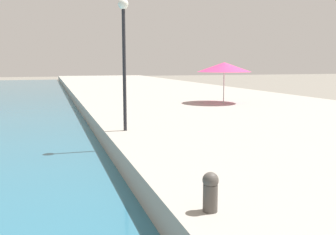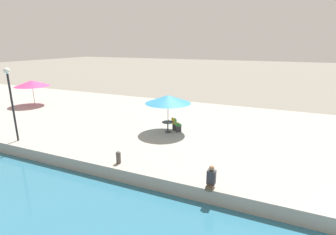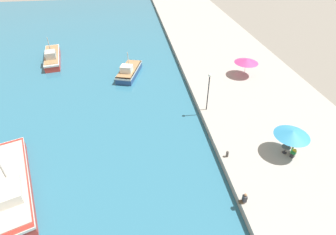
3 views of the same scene
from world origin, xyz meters
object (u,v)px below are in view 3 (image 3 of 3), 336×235
cafe_umbrella_pink (292,133)px  lamppost (209,86)px  cafe_chair_left (293,152)px  cafe_chair_right (293,154)px  cafe_table (286,148)px  cafe_umbrella_white (247,61)px  fishing_boat_mid (129,71)px  mooring_bollard (227,154)px  person_at_quay (244,199)px  fishing_boat_far (52,57)px  fishing_boat_near (10,185)px

cafe_umbrella_pink → lamppost: (-5.53, 7.94, 0.81)m
cafe_chair_left → cafe_chair_right: size_ratio=1.00×
cafe_table → cafe_umbrella_white: bearing=81.9°
cafe_umbrella_pink → cafe_table: size_ratio=3.92×
cafe_table → cafe_chair_left: (0.66, -0.30, -0.21)m
fishing_boat_mid → mooring_bollard: bearing=-47.9°
cafe_chair_right → lamppost: bearing=-89.9°
cafe_umbrella_white → cafe_chair_left: (-1.55, -15.89, -1.83)m
cafe_umbrella_pink → cafe_chair_left: (0.48, -0.36, -1.96)m
person_at_quay → fishing_boat_mid: bearing=108.7°
cafe_chair_right → person_at_quay: size_ratio=0.91×
fishing_boat_far → cafe_table: fishing_boat_far is taller
fishing_boat_far → mooring_bollard: (20.50, -25.60, 0.25)m
fishing_boat_mid → lamppost: size_ratio=1.46×
fishing_boat_near → cafe_umbrella_white: 30.86m
fishing_boat_near → person_at_quay: 18.86m
mooring_bollard → fishing_boat_mid: bearing=114.1°
fishing_boat_near → cafe_chair_left: size_ratio=12.28×
lamppost → cafe_chair_right: bearing=-56.2°
cafe_table → person_at_quay: person_at_quay is taller
cafe_chair_right → person_at_quay: bearing=-0.9°
fishing_boat_near → person_at_quay: bearing=-33.1°
cafe_chair_left → cafe_chair_right: bearing=-15.9°
person_at_quay → mooring_bollard: bearing=85.6°
fishing_boat_near → lamppost: bearing=4.0°
fishing_boat_near → cafe_umbrella_pink: 24.48m
cafe_umbrella_pink → cafe_umbrella_white: bearing=82.5°
cafe_chair_right → fishing_boat_far: bearing=-78.8°
fishing_boat_mid → person_at_quay: 25.10m
person_at_quay → cafe_umbrella_pink: bearing=37.9°
fishing_boat_mid → cafe_umbrella_white: (16.13, -3.54, 2.13)m
fishing_boat_far → cafe_chair_right: 37.40m
cafe_umbrella_pink → cafe_chair_right: cafe_umbrella_pink is taller
lamppost → person_at_quay: bearing=-92.3°
cafe_umbrella_white → fishing_boat_near: bearing=-149.1°
cafe_chair_left → cafe_chair_right: 0.40m
fishing_boat_near → fishing_boat_mid: 21.93m
cafe_umbrella_white → cafe_chair_right: size_ratio=3.59×
fishing_boat_near → mooring_bollard: bearing=-18.0°
cafe_table → cafe_chair_right: cafe_chair_right is taller
fishing_boat_far → mooring_bollard: size_ratio=13.78×
fishing_boat_far → cafe_chair_right: fishing_boat_far is taller
fishing_boat_far → cafe_table: size_ratio=11.27×
cafe_umbrella_pink → lamppost: size_ratio=0.69×
cafe_table → mooring_bollard: cafe_table is taller
cafe_chair_left → fishing_boat_mid: bearing=-118.6°
fishing_boat_mid → cafe_umbrella_pink: (14.10, -19.07, 2.26)m
fishing_boat_far → person_at_quay: size_ratio=8.98×
cafe_umbrella_pink → mooring_bollard: bearing=177.5°
mooring_bollard → person_at_quay: bearing=-94.4°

